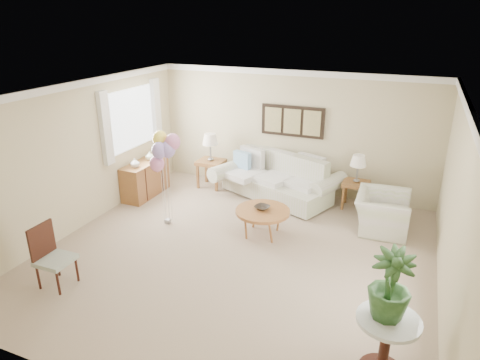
% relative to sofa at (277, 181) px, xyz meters
% --- Properties ---
extents(ground_plane, '(6.00, 6.00, 0.00)m').
position_rel_sofa_xyz_m(ground_plane, '(0.14, -2.47, -0.37)').
color(ground_plane, tan).
extents(room_shell, '(6.04, 6.04, 2.60)m').
position_rel_sofa_xyz_m(room_shell, '(0.03, -2.38, 1.26)').
color(room_shell, beige).
rests_on(room_shell, ground).
extents(wall_art_triptych, '(1.35, 0.06, 0.65)m').
position_rel_sofa_xyz_m(wall_art_triptych, '(0.14, 0.49, 1.18)').
color(wall_art_triptych, black).
rests_on(wall_art_triptych, ground).
extents(sofa, '(2.86, 1.74, 0.94)m').
position_rel_sofa_xyz_m(sofa, '(0.00, 0.00, 0.00)').
color(sofa, beige).
rests_on(sofa, ground).
extents(end_table_left, '(0.57, 0.52, 0.62)m').
position_rel_sofa_xyz_m(end_table_left, '(-1.55, 0.00, 0.15)').
color(end_table_left, olive).
rests_on(end_table_left, ground).
extents(end_table_right, '(0.51, 0.46, 0.56)m').
position_rel_sofa_xyz_m(end_table_right, '(1.60, 0.09, 0.10)').
color(end_table_right, olive).
rests_on(end_table_right, ground).
extents(lamp_left, '(0.35, 0.35, 0.61)m').
position_rel_sofa_xyz_m(lamp_left, '(-1.55, 0.00, 0.71)').
color(lamp_left, gray).
rests_on(lamp_left, end_table_left).
extents(lamp_right, '(0.32, 0.32, 0.56)m').
position_rel_sofa_xyz_m(lamp_right, '(1.60, 0.09, 0.61)').
color(lamp_right, gray).
rests_on(lamp_right, end_table_right).
extents(coffee_table, '(0.95, 0.95, 0.48)m').
position_rel_sofa_xyz_m(coffee_table, '(0.29, -1.69, 0.07)').
color(coffee_table, '#986535').
rests_on(coffee_table, ground).
extents(decor_bowl, '(0.31, 0.31, 0.06)m').
position_rel_sofa_xyz_m(decor_bowl, '(0.27, -1.67, 0.14)').
color(decor_bowl, '#2B241D').
rests_on(decor_bowl, coffee_table).
extents(armchair, '(0.94, 1.07, 0.68)m').
position_rel_sofa_xyz_m(armchair, '(2.19, -0.67, -0.03)').
color(armchair, beige).
rests_on(armchair, ground).
extents(side_table, '(0.66, 0.66, 0.72)m').
position_rel_sofa_xyz_m(side_table, '(2.55, -4.13, 0.17)').
color(side_table, silver).
rests_on(side_table, ground).
extents(potted_plant, '(0.47, 0.47, 0.77)m').
position_rel_sofa_xyz_m(potted_plant, '(2.52, -4.10, 0.74)').
color(potted_plant, '#1C431B').
rests_on(potted_plant, side_table).
extents(accent_chair, '(0.46, 0.46, 0.93)m').
position_rel_sofa_xyz_m(accent_chair, '(-1.96, -4.23, 0.11)').
color(accent_chair, '#97A191').
rests_on(accent_chair, ground).
extents(credenza, '(0.46, 1.20, 0.74)m').
position_rel_sofa_xyz_m(credenza, '(-2.62, -0.97, 0.00)').
color(credenza, olive).
rests_on(credenza, ground).
extents(vase_white, '(0.19, 0.19, 0.19)m').
position_rel_sofa_xyz_m(vase_white, '(-2.60, -1.31, 0.47)').
color(vase_white, silver).
rests_on(vase_white, credenza).
extents(vase_sage, '(0.23, 0.23, 0.18)m').
position_rel_sofa_xyz_m(vase_sage, '(-2.60, -0.79, 0.46)').
color(vase_sage, '#B1BEA2').
rests_on(vase_sage, credenza).
extents(balloon_cluster, '(0.55, 0.48, 1.76)m').
position_rel_sofa_xyz_m(balloon_cluster, '(-1.47, -1.94, 1.08)').
color(balloon_cluster, gray).
rests_on(balloon_cluster, ground).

